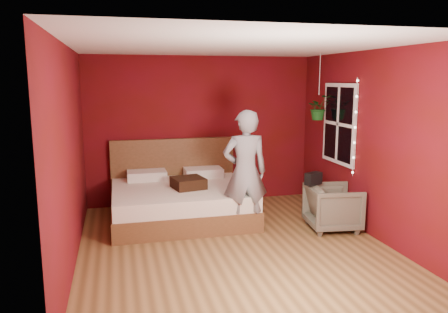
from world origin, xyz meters
TOP-DOWN VIEW (x-y plane):
  - floor at (0.00, 0.00)m, footprint 4.50×4.50m
  - room_walls at (0.00, 0.00)m, footprint 4.04×4.54m
  - window at (1.97, 0.90)m, footprint 0.05×0.97m
  - fairy_lights at (1.94, 0.37)m, footprint 0.04×0.04m
  - bed at (-0.51, 1.39)m, footprint 2.14×1.82m
  - person at (0.30, 0.50)m, footprint 0.67×0.47m
  - armchair at (1.60, 0.30)m, footprint 0.81×0.79m
  - handbag at (1.33, 0.43)m, footprint 0.28×0.21m
  - throw_pillow at (-0.41, 1.17)m, footprint 0.54×0.54m
  - hanging_plant at (1.78, 1.26)m, footprint 0.43×0.39m

SIDE VIEW (x-z plane):
  - floor at x=0.00m, z-range 0.00..0.00m
  - bed at x=-0.51m, z-range -0.28..0.90m
  - armchair at x=1.60m, z-range 0.00..0.66m
  - throw_pillow at x=-0.41m, z-range 0.54..0.70m
  - handbag at x=1.33m, z-range 0.66..0.84m
  - person at x=0.30m, z-range 0.00..1.78m
  - fairy_lights at x=1.94m, z-range 0.77..2.22m
  - window at x=1.97m, z-range 0.87..2.14m
  - room_walls at x=0.00m, z-range 0.37..2.99m
  - hanging_plant at x=1.78m, z-range 1.21..2.27m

